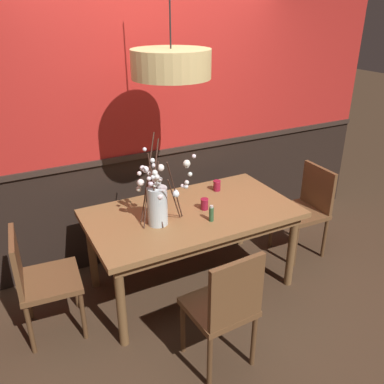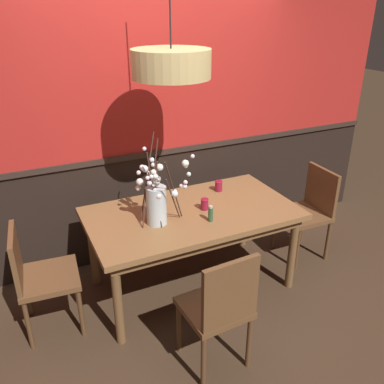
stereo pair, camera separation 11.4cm
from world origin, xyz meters
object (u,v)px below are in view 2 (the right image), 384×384
object	(u,v)px
dining_table	(192,220)
candle_holder_nearer_center	(219,186)
candle_holder_nearer_edge	(205,204)
chair_far_side_right	(176,191)
chair_head_west_end	(38,274)
chair_far_side_left	(131,198)
pendant_lamp	(171,64)
chair_head_east_end	(310,208)
condiment_bottle	(211,214)
vase_with_blossoms	(157,201)
chair_near_side_left	(220,306)

from	to	relation	value
dining_table	candle_holder_nearer_center	world-z (taller)	candle_holder_nearer_center
candle_holder_nearer_center	candle_holder_nearer_edge	world-z (taller)	same
chair_far_side_right	chair_head_west_end	bearing A→B (deg)	-150.06
chair_far_side_left	pendant_lamp	world-z (taller)	pendant_lamp
dining_table	chair_head_east_end	xyz separation A→B (m)	(1.29, -0.01, -0.17)
chair_head_west_end	condiment_bottle	world-z (taller)	condiment_bottle
chair_head_east_end	condiment_bottle	distance (m)	1.29
chair_far_side_left	candle_holder_nearer_center	xyz separation A→B (m)	(0.66, -0.66, 0.28)
vase_with_blossoms	chair_head_east_end	bearing A→B (deg)	2.26
chair_head_east_end	pendant_lamp	xyz separation A→B (m)	(-1.42, 0.09, 1.45)
candle_holder_nearer_edge	pendant_lamp	xyz separation A→B (m)	(-0.24, 0.10, 1.15)
condiment_bottle	dining_table	bearing A→B (deg)	105.04
chair_head_west_end	chair_near_side_left	bearing A→B (deg)	-41.61
candle_holder_nearer_edge	pendant_lamp	bearing A→B (deg)	156.77
chair_near_side_left	chair_head_west_end	xyz separation A→B (m)	(-1.05, 0.93, -0.02)
vase_with_blossoms	pendant_lamp	xyz separation A→B (m)	(0.21, 0.15, 1.00)
chair_head_west_end	candle_holder_nearer_edge	xyz separation A→B (m)	(1.39, -0.03, 0.30)
chair_far_side_left	condiment_bottle	world-z (taller)	chair_far_side_left
chair_far_side_right	dining_table	bearing A→B (deg)	-104.86
chair_near_side_left	candle_holder_nearer_center	distance (m)	1.36
condiment_bottle	vase_with_blossoms	bearing A→B (deg)	159.24
chair_far_side_left	condiment_bottle	xyz separation A→B (m)	(0.32, -1.14, 0.29)
candle_holder_nearer_center	chair_far_side_right	bearing A→B (deg)	104.74
chair_head_east_end	chair_far_side_right	world-z (taller)	chair_far_side_right
dining_table	vase_with_blossoms	bearing A→B (deg)	-168.15
pendant_lamp	chair_near_side_left	bearing A→B (deg)	-95.83
candle_holder_nearer_edge	condiment_bottle	size ratio (longest dim) A/B	0.72
dining_table	chair_head_west_end	world-z (taller)	chair_head_west_end
chair_head_west_end	pendant_lamp	distance (m)	1.85
chair_head_east_end	chair_far_side_right	distance (m)	1.38
dining_table	candle_holder_nearer_edge	world-z (taller)	candle_holder_nearer_edge
chair_head_east_end	chair_far_side_left	size ratio (longest dim) A/B	0.95
dining_table	chair_near_side_left	bearing A→B (deg)	-104.10
chair_far_side_left	chair_head_west_end	bearing A→B (deg)	-138.28
chair_head_east_end	chair_near_side_left	distance (m)	1.77
pendant_lamp	chair_head_west_end	bearing A→B (deg)	-176.64
chair_far_side_right	chair_head_west_end	distance (m)	1.75
chair_head_east_end	chair_near_side_left	bearing A→B (deg)	-149.17
chair_head_west_end	chair_far_side_left	distance (m)	1.36
chair_head_east_end	chair_head_west_end	xyz separation A→B (m)	(-2.57, 0.02, -0.00)
chair_near_side_left	condiment_bottle	xyz separation A→B (m)	(0.29, 0.69, 0.29)
chair_near_side_left	pendant_lamp	world-z (taller)	pendant_lamp
chair_head_east_end	candle_holder_nearer_edge	world-z (taller)	chair_head_east_end
chair_head_east_end	chair_near_side_left	world-z (taller)	chair_near_side_left
chair_near_side_left	candle_holder_nearer_center	xyz separation A→B (m)	(0.63, 1.18, 0.28)
candle_holder_nearer_edge	pendant_lamp	size ratio (longest dim) A/B	0.09
chair_far_side_right	pendant_lamp	size ratio (longest dim) A/B	0.88
chair_far_side_left	condiment_bottle	distance (m)	1.22
chair_head_east_end	candle_holder_nearer_center	world-z (taller)	chair_head_east_end
chair_head_east_end	candle_holder_nearer_edge	bearing A→B (deg)	-179.43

